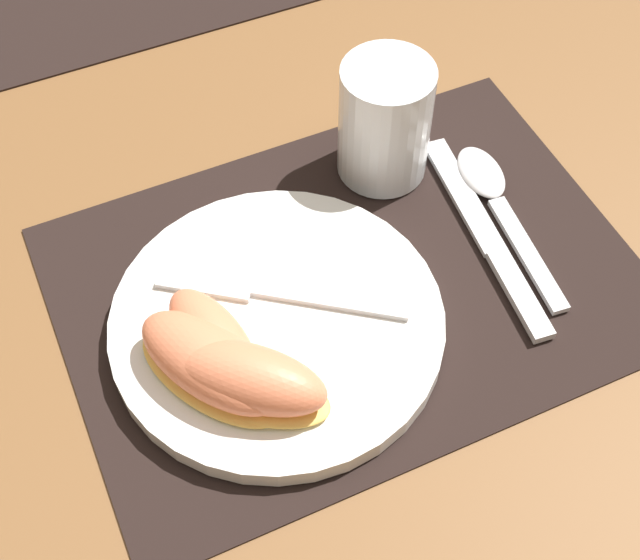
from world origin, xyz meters
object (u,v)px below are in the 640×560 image
plate (277,324)px  knife (488,238)px  fork (263,289)px  citrus_wedge_0 (213,340)px  citrus_wedge_1 (211,364)px  citrus_wedge_2 (248,380)px  spoon (493,193)px  juice_glass (384,127)px

plate → knife: plate is taller
fork → citrus_wedge_0: 0.06m
citrus_wedge_1 → citrus_wedge_2: citrus_wedge_2 is taller
knife → citrus_wedge_1: bearing=-171.7°
spoon → fork: fork is taller
plate → citrus_wedge_1: (-0.06, -0.03, 0.02)m
juice_glass → knife: juice_glass is taller
citrus_wedge_0 → knife: bearing=3.8°
spoon → citrus_wedge_2: citrus_wedge_2 is taller
juice_glass → fork: 0.17m
juice_glass → citrus_wedge_0: bearing=-147.8°
knife → citrus_wedge_1: (-0.24, -0.03, 0.03)m
citrus_wedge_0 → citrus_wedge_2: citrus_wedge_2 is taller
fork → citrus_wedge_0: bearing=-146.6°
knife → plate: bearing=-177.3°
citrus_wedge_1 → citrus_wedge_0: bearing=66.8°
juice_glass → spoon: (0.07, -0.07, -0.04)m
plate → citrus_wedge_2: size_ratio=2.05×
knife → fork: (-0.18, 0.02, 0.02)m
juice_glass → spoon: 0.10m
spoon → citrus_wedge_1: citrus_wedge_1 is taller
plate → juice_glass: juice_glass is taller
spoon → fork: 0.21m
knife → citrus_wedge_0: 0.23m
fork → citrus_wedge_0: citrus_wedge_0 is taller
juice_glass → fork: bearing=-148.3°
citrus_wedge_1 → juice_glass: bearing=35.0°
citrus_wedge_2 → citrus_wedge_1: bearing=128.9°
citrus_wedge_2 → spoon: bearing=20.7°
juice_glass → knife: 0.12m
fork → citrus_wedge_0: (-0.05, -0.03, 0.01)m
citrus_wedge_1 → spoon: bearing=15.2°
spoon → juice_glass: bearing=134.6°
spoon → citrus_wedge_1: bearing=-164.8°
knife → spoon: bearing=54.3°
juice_glass → citrus_wedge_1: juice_glass is taller
juice_glass → citrus_wedge_2: size_ratio=0.87×
fork → plate: bearing=-90.5°
plate → citrus_wedge_2: bearing=-129.9°
fork → citrus_wedge_0: size_ratio=1.57×
plate → citrus_wedge_0: 0.05m
plate → citrus_wedge_1: citrus_wedge_1 is taller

